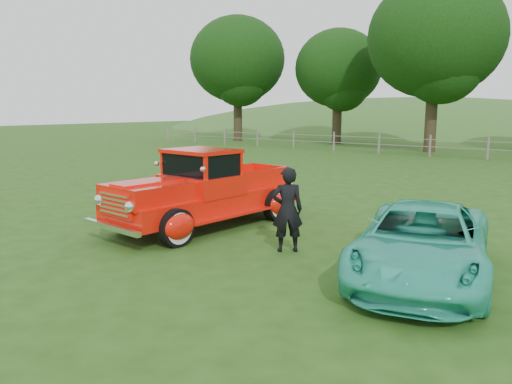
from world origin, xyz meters
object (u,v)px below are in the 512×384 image
Objects in this scene: tree_near_west at (436,38)px; red_pickup at (204,192)px; tree_far_west at (237,60)px; tree_mid_west at (338,69)px; teal_sedan at (422,243)px; man at (287,210)px.

red_pickup is (2.32, -22.78, -6.00)m from tree_near_west.
tree_mid_west is (8.00, 2.00, -0.94)m from tree_far_west.
tree_near_west is 2.04× the size of red_pickup.
red_pickup is 1.21× the size of teal_sedan.
tree_far_west reaches higher than man.
tree_near_west is 6.47× the size of man.
tree_far_west is 34.31m from teal_sedan.
tree_far_west is at bearing 120.40° from teal_sedan.
tree_mid_west reaches higher than man.
teal_sedan is at bearing -45.98° from tree_far_west.
red_pickup is at bearing -52.39° from tree_far_west.
tree_near_west is (8.00, -3.00, 1.25)m from tree_mid_west.
man is (12.94, -26.31, -4.75)m from tree_mid_west.
tree_far_west is 8.30m from tree_mid_west.
tree_far_west is 1.95× the size of red_pickup.
tree_mid_west is 8.63m from tree_near_west.
man is (-2.55, -0.01, 0.22)m from teal_sedan.
tree_far_west is 2.35× the size of teal_sedan.
teal_sedan is at bearing 138.46° from man.
tree_far_west reaches higher than teal_sedan.
teal_sedan is 2.63× the size of man.
tree_near_west is 2.46× the size of teal_sedan.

